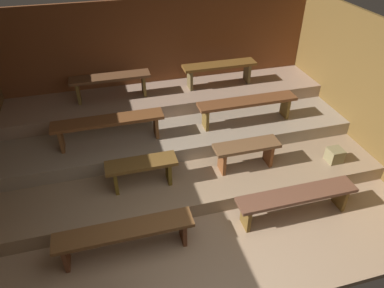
{
  "coord_description": "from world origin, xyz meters",
  "views": [
    {
      "loc": [
        -1.12,
        -2.2,
        3.68
      ],
      "look_at": [
        0.05,
        2.03,
        0.55
      ],
      "focal_mm": 32.95,
      "sensor_mm": 36.0,
      "label": 1
    }
  ],
  "objects_px": {
    "bench_upper_left": "(110,81)",
    "wooden_crate_lower": "(335,155)",
    "bench_lower_left": "(142,168)",
    "bench_upper_right": "(219,68)",
    "bench_middle_left": "(108,123)",
    "bench_middle_right": "(247,104)",
    "bench_floor_right": "(297,198)",
    "bench_floor_left": "(125,233)",
    "bench_lower_right": "(246,150)"
  },
  "relations": [
    {
      "from": "bench_floor_right",
      "to": "wooden_crate_lower",
      "type": "bearing_deg",
      "value": 33.5
    },
    {
      "from": "bench_lower_right",
      "to": "bench_upper_right",
      "type": "bearing_deg",
      "value": 83.72
    },
    {
      "from": "bench_floor_left",
      "to": "bench_upper_left",
      "type": "relative_size",
      "value": 1.22
    },
    {
      "from": "bench_floor_left",
      "to": "bench_lower_left",
      "type": "xyz_separation_m",
      "value": [
        0.36,
        0.93,
        0.21
      ]
    },
    {
      "from": "bench_lower_right",
      "to": "bench_upper_left",
      "type": "bearing_deg",
      "value": 132.94
    },
    {
      "from": "bench_floor_right",
      "to": "bench_upper_left",
      "type": "distance_m",
      "value": 3.63
    },
    {
      "from": "bench_lower_right",
      "to": "bench_middle_right",
      "type": "bearing_deg",
      "value": 68.04
    },
    {
      "from": "bench_floor_right",
      "to": "bench_lower_left",
      "type": "bearing_deg",
      "value": 154.46
    },
    {
      "from": "bench_upper_left",
      "to": "wooden_crate_lower",
      "type": "height_order",
      "value": "bench_upper_left"
    },
    {
      "from": "bench_lower_right",
      "to": "bench_floor_right",
      "type": "bearing_deg",
      "value": -68.64
    },
    {
      "from": "bench_upper_right",
      "to": "bench_middle_left",
      "type": "bearing_deg",
      "value": -154.08
    },
    {
      "from": "bench_upper_right",
      "to": "wooden_crate_lower",
      "type": "height_order",
      "value": "bench_upper_right"
    },
    {
      "from": "bench_upper_left",
      "to": "wooden_crate_lower",
      "type": "distance_m",
      "value": 3.91
    },
    {
      "from": "bench_upper_right",
      "to": "wooden_crate_lower",
      "type": "relative_size",
      "value": 6.21
    },
    {
      "from": "bench_floor_right",
      "to": "bench_middle_left",
      "type": "bearing_deg",
      "value": 141.78
    },
    {
      "from": "bench_lower_right",
      "to": "bench_upper_right",
      "type": "relative_size",
      "value": 0.72
    },
    {
      "from": "bench_middle_left",
      "to": "bench_upper_right",
      "type": "bearing_deg",
      "value": 25.92
    },
    {
      "from": "bench_middle_right",
      "to": "bench_upper_right",
      "type": "xyz_separation_m",
      "value": [
        -0.14,
        1.04,
        0.22
      ]
    },
    {
      "from": "bench_middle_left",
      "to": "bench_upper_right",
      "type": "relative_size",
      "value": 1.23
    },
    {
      "from": "bench_floor_right",
      "to": "bench_middle_right",
      "type": "height_order",
      "value": "bench_middle_right"
    },
    {
      "from": "bench_lower_left",
      "to": "bench_floor_right",
      "type": "bearing_deg",
      "value": -25.54
    },
    {
      "from": "bench_floor_right",
      "to": "bench_lower_right",
      "type": "relative_size",
      "value": 1.68
    },
    {
      "from": "bench_lower_left",
      "to": "bench_upper_left",
      "type": "height_order",
      "value": "bench_upper_left"
    },
    {
      "from": "bench_floor_left",
      "to": "bench_middle_right",
      "type": "bearing_deg",
      "value": 38.22
    },
    {
      "from": "bench_lower_left",
      "to": "bench_middle_right",
      "type": "bearing_deg",
      "value": 24.5
    },
    {
      "from": "bench_lower_right",
      "to": "wooden_crate_lower",
      "type": "distance_m",
      "value": 1.44
    },
    {
      "from": "bench_middle_left",
      "to": "bench_upper_right",
      "type": "distance_m",
      "value": 2.39
    },
    {
      "from": "bench_upper_left",
      "to": "bench_upper_right",
      "type": "bearing_deg",
      "value": 0.0
    },
    {
      "from": "wooden_crate_lower",
      "to": "bench_floor_left",
      "type": "bearing_deg",
      "value": -168.32
    },
    {
      "from": "bench_middle_left",
      "to": "wooden_crate_lower",
      "type": "bearing_deg",
      "value": -18.47
    },
    {
      "from": "bench_floor_left",
      "to": "bench_middle_left",
      "type": "distance_m",
      "value": 1.86
    },
    {
      "from": "bench_lower_left",
      "to": "wooden_crate_lower",
      "type": "relative_size",
      "value": 4.5
    },
    {
      "from": "bench_floor_left",
      "to": "bench_lower_right",
      "type": "xyz_separation_m",
      "value": [
        1.94,
        0.93,
        0.21
      ]
    },
    {
      "from": "bench_floor_right",
      "to": "wooden_crate_lower",
      "type": "relative_size",
      "value": 7.58
    },
    {
      "from": "bench_lower_left",
      "to": "bench_upper_left",
      "type": "relative_size",
      "value": 0.72
    },
    {
      "from": "bench_upper_left",
      "to": "bench_middle_left",
      "type": "bearing_deg",
      "value": -97.84
    },
    {
      "from": "bench_middle_left",
      "to": "bench_middle_right",
      "type": "height_order",
      "value": "same"
    },
    {
      "from": "bench_middle_right",
      "to": "bench_upper_right",
      "type": "relative_size",
      "value": 1.23
    },
    {
      "from": "bench_floor_left",
      "to": "bench_floor_right",
      "type": "height_order",
      "value": "same"
    },
    {
      "from": "bench_floor_right",
      "to": "bench_upper_right",
      "type": "xyz_separation_m",
      "value": [
        -0.15,
        2.85,
        0.68
      ]
    },
    {
      "from": "bench_floor_right",
      "to": "bench_middle_left",
      "type": "distance_m",
      "value": 2.96
    },
    {
      "from": "bench_floor_left",
      "to": "bench_upper_right",
      "type": "xyz_separation_m",
      "value": [
        2.15,
        2.85,
        0.68
      ]
    },
    {
      "from": "bench_lower_right",
      "to": "bench_upper_right",
      "type": "distance_m",
      "value": 1.99
    },
    {
      "from": "bench_floor_right",
      "to": "bench_middle_left",
      "type": "xyz_separation_m",
      "value": [
        -2.29,
        1.81,
        0.46
      ]
    },
    {
      "from": "bench_upper_left",
      "to": "wooden_crate_lower",
      "type": "relative_size",
      "value": 6.21
    },
    {
      "from": "bench_lower_left",
      "to": "bench_upper_right",
      "type": "bearing_deg",
      "value": 47.06
    },
    {
      "from": "bench_upper_left",
      "to": "bench_lower_left",
      "type": "bearing_deg",
      "value": -83.72
    },
    {
      "from": "bench_middle_right",
      "to": "bench_upper_right",
      "type": "distance_m",
      "value": 1.07
    },
    {
      "from": "bench_floor_right",
      "to": "bench_lower_right",
      "type": "distance_m",
      "value": 1.02
    },
    {
      "from": "bench_lower_left",
      "to": "bench_middle_left",
      "type": "relative_size",
      "value": 0.59
    }
  ]
}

